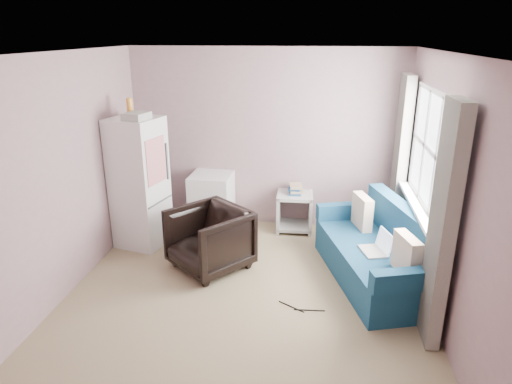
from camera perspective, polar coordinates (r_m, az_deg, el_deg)
room at (r=4.41m, az=-1.38°, el=0.57°), size 3.84×4.24×2.54m
armchair at (r=5.40m, az=-5.85°, el=-5.53°), size 1.09×1.09×0.82m
fridge at (r=6.04m, az=-14.36°, el=1.21°), size 0.70×0.70×1.91m
washing_machine at (r=6.50m, az=-5.54°, el=-1.03°), size 0.58×0.59×0.80m
side_table at (r=6.47m, az=4.84°, el=-2.06°), size 0.51×0.51×0.67m
sofa at (r=5.36m, az=15.27°, el=-7.58°), size 1.35×2.05×0.84m
window_dressing at (r=5.19m, az=19.50°, el=0.65°), size 0.17×2.62×2.18m
floor_cables at (r=4.83m, az=5.56°, el=-14.28°), size 0.48×0.18×0.01m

